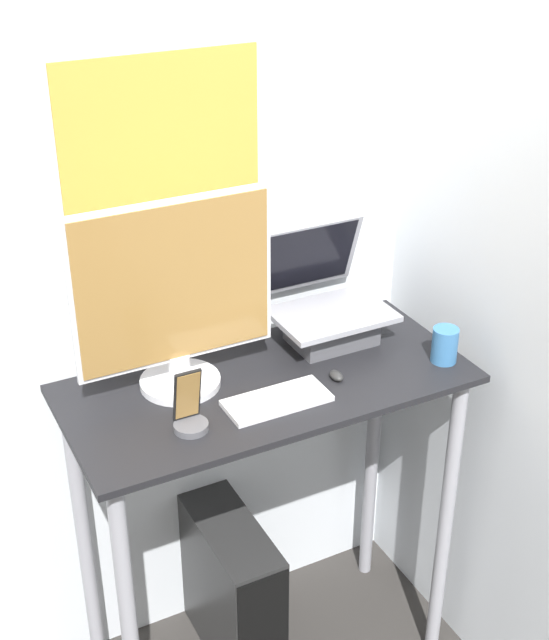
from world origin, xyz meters
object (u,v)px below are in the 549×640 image
keyboard (277,400)px  computer_tower (232,590)px  cell_phone (189,413)px  monitor (175,302)px  laptop (327,313)px  mouse (336,376)px

keyboard → computer_tower: bearing=104.6°
cell_phone → computer_tower: cell_phone is taller
monitor → computer_tower: monitor is taller
cell_phone → computer_tower: bearing=47.6°
laptop → keyboard: (-0.29, -0.24, -0.07)m
monitor → mouse: bearing=-23.5°
laptop → mouse: size_ratio=6.48×
keyboard → mouse: mouse is taller
laptop → cell_phone: laptop is taller
monitor → keyboard: 0.36m
keyboard → laptop: bearing=39.9°
keyboard → computer_tower: keyboard is taller
computer_tower → cell_phone: bearing=-132.4°
laptop → keyboard: laptop is taller
keyboard → computer_tower: 0.85m
mouse → cell_phone: 0.44m
keyboard → monitor: bearing=134.1°
laptop → mouse: (-0.09, -0.21, -0.07)m
laptop → keyboard: size_ratio=1.20×
laptop → keyboard: 0.38m
laptop → cell_phone: 0.58m
keyboard → computer_tower: size_ratio=0.54×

